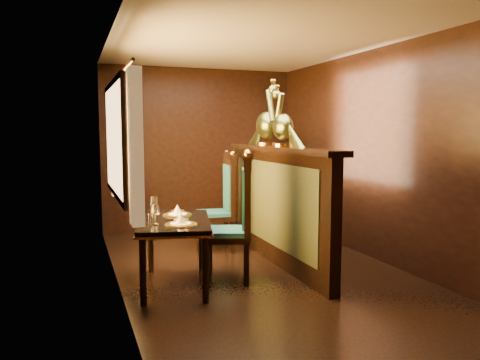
{
  "coord_description": "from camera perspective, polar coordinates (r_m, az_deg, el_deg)",
  "views": [
    {
      "loc": [
        -1.91,
        -4.6,
        1.54
      ],
      "look_at": [
        -0.14,
        0.28,
        0.99
      ],
      "focal_mm": 35.0,
      "sensor_mm": 36.0,
      "label": 1
    }
  ],
  "objects": [
    {
      "name": "ground",
      "position": [
        5.21,
        2.51,
        -11.14
      ],
      "size": [
        5.0,
        5.0,
        0.0
      ],
      "primitive_type": "plane",
      "color": "black",
      "rests_on": "ground"
    },
    {
      "name": "partition",
      "position": [
        5.44,
        4.46,
        -2.71
      ],
      "size": [
        0.26,
        2.7,
        1.36
      ],
      "color": "black",
      "rests_on": "ground"
    },
    {
      "name": "chair_right",
      "position": [
        6.03,
        -1.99,
        -2.25
      ],
      "size": [
        0.51,
        0.53,
        1.29
      ],
      "rotation": [
        0.0,
        0.0,
        -0.11
      ],
      "color": "black",
      "rests_on": "ground"
    },
    {
      "name": "dining_table",
      "position": [
        4.66,
        -7.99,
        -5.62
      ],
      "size": [
        0.93,
        1.26,
        0.87
      ],
      "rotation": [
        0.0,
        0.0,
        -0.23
      ],
      "color": "black",
      "rests_on": "ground"
    },
    {
      "name": "peacock_right",
      "position": [
        5.67,
        3.27,
        8.12
      ],
      "size": [
        0.24,
        0.65,
        0.77
      ],
      "primitive_type": null,
      "color": "#1A5030",
      "rests_on": "partition"
    },
    {
      "name": "room_shell",
      "position": [
        4.96,
        1.6,
        6.53
      ],
      "size": [
        3.04,
        5.04,
        2.52
      ],
      "color": "black",
      "rests_on": "ground"
    },
    {
      "name": "chair_left",
      "position": [
        4.81,
        -0.07,
        -4.02
      ],
      "size": [
        0.62,
        0.64,
        1.34
      ],
      "rotation": [
        0.0,
        0.0,
        -0.35
      ],
      "color": "black",
      "rests_on": "ground"
    },
    {
      "name": "peacock_left",
      "position": [
        5.25,
        5.27,
        7.86
      ],
      "size": [
        0.22,
        0.59,
        0.7
      ],
      "primitive_type": null,
      "color": "#1A5030",
      "rests_on": "partition"
    }
  ]
}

